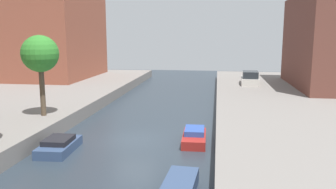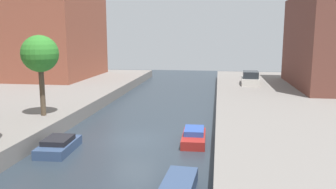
% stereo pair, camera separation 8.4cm
% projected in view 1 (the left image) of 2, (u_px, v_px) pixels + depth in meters
% --- Properties ---
extents(ground_plane, '(84.00, 84.00, 0.00)m').
position_uv_depth(ground_plane, '(134.00, 140.00, 21.45)').
color(ground_plane, '#28333D').
extents(apartment_tower_far, '(10.00, 13.68, 18.54)m').
position_uv_depth(apartment_tower_far, '(50.00, 3.00, 43.26)').
color(apartment_tower_far, brown).
rests_on(apartment_tower_far, quay_left).
extents(street_tree_3, '(2.46, 2.46, 5.44)m').
position_uv_depth(street_tree_3, '(40.00, 55.00, 22.90)').
color(street_tree_3, brown).
rests_on(street_tree_3, quay_left).
extents(parked_car, '(2.06, 4.35, 1.45)m').
position_uv_depth(parked_car, '(250.00, 79.00, 38.27)').
color(parked_car, beige).
rests_on(parked_car, quay_right).
extents(moored_boat_left_2, '(1.76, 3.20, 0.81)m').
position_uv_depth(moored_boat_left_2, '(59.00, 146.00, 19.29)').
color(moored_boat_left_2, '#33476B').
rests_on(moored_boat_left_2, ground_plane).
extents(moored_boat_right_3, '(1.45, 3.22, 0.85)m').
position_uv_depth(moored_boat_right_3, '(194.00, 137.00, 20.87)').
color(moored_boat_right_3, maroon).
rests_on(moored_boat_right_3, ground_plane).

